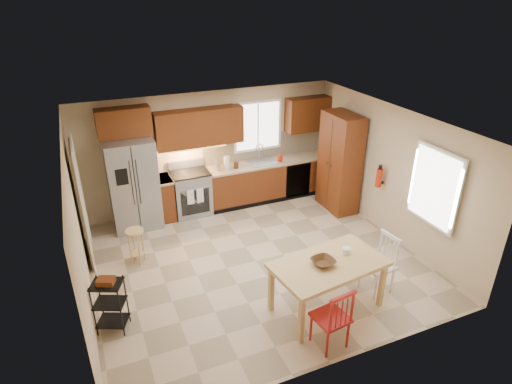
{
  "coord_description": "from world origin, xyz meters",
  "views": [
    {
      "loc": [
        -2.45,
        -5.8,
        4.42
      ],
      "look_at": [
        0.18,
        0.4,
        1.15
      ],
      "focal_mm": 30.0,
      "sensor_mm": 36.0,
      "label": 1
    }
  ],
  "objects": [
    {
      "name": "pantry",
      "position": [
        2.43,
        1.2,
        1.05
      ],
      "size": [
        0.5,
        0.95,
        2.1
      ],
      "primitive_type": "cube",
      "color": "#622A12",
      "rests_on": "floor"
    },
    {
      "name": "chair_white",
      "position": [
        1.46,
        -1.47,
        0.48
      ],
      "size": [
        0.5,
        0.5,
        0.96
      ],
      "primitive_type": null,
      "rotation": [
        0.0,
        0.0,
        1.7
      ],
      "color": "white",
      "rests_on": "floor"
    },
    {
      "name": "upper_right_block",
      "position": [
        2.25,
        2.33,
        1.83
      ],
      "size": [
        1.0,
        0.35,
        0.75
      ],
      "primitive_type": "cube",
      "color": "#55270E",
      "rests_on": "wall_back"
    },
    {
      "name": "floor",
      "position": [
        0.0,
        0.0,
        0.0
      ],
      "size": [
        5.5,
        5.5,
        0.0
      ],
      "primitive_type": "plane",
      "color": "tan",
      "rests_on": "ground"
    },
    {
      "name": "ceiling",
      "position": [
        0.0,
        0.0,
        2.5
      ],
      "size": [
        5.5,
        5.0,
        0.02
      ],
      "primitive_type": "cube",
      "color": "silver",
      "rests_on": "ground"
    },
    {
      "name": "doorway",
      "position": [
        -2.67,
        1.3,
        1.05
      ],
      "size": [
        0.04,
        0.95,
        2.1
      ],
      "primitive_type": "cube",
      "color": "#8C7A59",
      "rests_on": "wall_left"
    },
    {
      "name": "sink",
      "position": [
        1.1,
        2.2,
        0.86
      ],
      "size": [
        0.62,
        0.46,
        0.16
      ],
      "primitive_type": "cube",
      "color": "gray",
      "rests_on": "base_cabinet_run"
    },
    {
      "name": "fire_extinguisher",
      "position": [
        2.63,
        0.15,
        1.1
      ],
      "size": [
        0.12,
        0.12,
        0.36
      ],
      "primitive_type": "cylinder",
      "color": "#B9230C",
      "rests_on": "wall_right"
    },
    {
      "name": "bar_stool",
      "position": [
        -1.92,
        0.8,
        0.32
      ],
      "size": [
        0.34,
        0.34,
        0.64
      ],
      "primitive_type": null,
      "rotation": [
        0.0,
        0.0,
        0.09
      ],
      "color": "#DDB46E",
      "rests_on": "floor"
    },
    {
      "name": "wall_right",
      "position": [
        2.75,
        0.0,
        1.25
      ],
      "size": [
        0.02,
        5.0,
        2.5
      ],
      "primitive_type": "cube",
      "color": "#CCB793",
      "rests_on": "ground"
    },
    {
      "name": "upper_left_block",
      "position": [
        -0.25,
        2.33,
        1.83
      ],
      "size": [
        1.8,
        0.35,
        0.75
      ],
      "primitive_type": "cube",
      "color": "#55270E",
      "rests_on": "wall_back"
    },
    {
      "name": "paper_towel",
      "position": [
        0.25,
        2.15,
        1.04
      ],
      "size": [
        0.12,
        0.12,
        0.28
      ],
      "primitive_type": "cylinder",
      "color": "white",
      "rests_on": "base_cabinet_run"
    },
    {
      "name": "upper_over_fridge",
      "position": [
        -1.7,
        2.33,
        2.1
      ],
      "size": [
        1.0,
        0.35,
        0.55
      ],
      "primitive_type": "cube",
      "color": "#55270E",
      "rests_on": "wall_back"
    },
    {
      "name": "window_right",
      "position": [
        2.68,
        -1.15,
        1.45
      ],
      "size": [
        0.04,
        1.02,
        1.32
      ],
      "primitive_type": "cube",
      "color": "white",
      "rests_on": "wall_right"
    },
    {
      "name": "soap_bottle",
      "position": [
        1.48,
        2.1,
        1.0
      ],
      "size": [
        0.09,
        0.09,
        0.19
      ],
      "primitive_type": "imported",
      "color": "#B9230C",
      "rests_on": "base_cabinet_run"
    },
    {
      "name": "canister_wood",
      "position": [
        0.45,
        2.12,
        0.97
      ],
      "size": [
        0.1,
        0.1,
        0.14
      ],
      "primitive_type": "cylinder",
      "color": "#4A2B13",
      "rests_on": "base_cabinet_run"
    },
    {
      "name": "canister_steel",
      "position": [
        0.05,
        2.15,
        0.99
      ],
      "size": [
        0.11,
        0.11,
        0.18
      ],
      "primitive_type": "cylinder",
      "color": "gray",
      "rests_on": "base_cabinet_run"
    },
    {
      "name": "window_back",
      "position": [
        1.1,
        2.48,
        1.65
      ],
      "size": [
        1.12,
        0.04,
        1.12
      ],
      "primitive_type": "cube",
      "color": "white",
      "rests_on": "wall_back"
    },
    {
      "name": "range_stove",
      "position": [
        -0.55,
        2.19,
        0.46
      ],
      "size": [
        0.76,
        0.63,
        0.92
      ],
      "primitive_type": "cube",
      "color": "gray",
      "rests_on": "floor"
    },
    {
      "name": "base_cabinet_narrow",
      "position": [
        -1.1,
        2.2,
        0.45
      ],
      "size": [
        0.3,
        0.6,
        0.9
      ],
      "primitive_type": "cube",
      "color": "#622A12",
      "rests_on": "floor"
    },
    {
      "name": "wall_front",
      "position": [
        0.0,
        -2.5,
        1.25
      ],
      "size": [
        5.5,
        0.02,
        2.5
      ],
      "primitive_type": "cube",
      "color": "#CCB793",
      "rests_on": "ground"
    },
    {
      "name": "undercab_glow",
      "position": [
        -0.55,
        2.3,
        1.43
      ],
      "size": [
        1.6,
        0.3,
        0.01
      ],
      "primitive_type": "cube",
      "color": "#FFBF66",
      "rests_on": "wall_back"
    },
    {
      "name": "backsplash",
      "position": [
        1.29,
        2.48,
        1.18
      ],
      "size": [
        2.92,
        0.03,
        0.55
      ],
      "primitive_type": "cube",
      "color": "beige",
      "rests_on": "wall_back"
    },
    {
      "name": "table_bowl",
      "position": [
        0.4,
        -1.52,
        0.81
      ],
      "size": [
        0.37,
        0.37,
        0.08
      ],
      "primitive_type": "imported",
      "rotation": [
        0.0,
        0.0,
        0.13
      ],
      "color": "#4A2B13",
      "rests_on": "dining_table"
    },
    {
      "name": "wall_left",
      "position": [
        -2.75,
        0.0,
        1.25
      ],
      "size": [
        0.02,
        5.0,
        2.5
      ],
      "primitive_type": "cube",
      "color": "#CCB793",
      "rests_on": "ground"
    },
    {
      "name": "dining_table",
      "position": [
        0.51,
        -1.52,
        0.4
      ],
      "size": [
        1.74,
        1.12,
        0.8
      ],
      "primitive_type": null,
      "rotation": [
        0.0,
        0.0,
        0.13
      ],
      "color": "#DDB46E",
      "rests_on": "floor"
    },
    {
      "name": "dishwasher",
      "position": [
        1.85,
        1.91,
        0.45
      ],
      "size": [
        0.6,
        0.02,
        0.78
      ],
      "primitive_type": "cube",
      "color": "black",
      "rests_on": "floor"
    },
    {
      "name": "wall_back",
      "position": [
        0.0,
        2.5,
        1.25
      ],
      "size": [
        5.5,
        0.02,
        2.5
      ],
      "primitive_type": "cube",
      "color": "#CCB793",
      "rests_on": "ground"
    },
    {
      "name": "base_cabinet_run",
      "position": [
        1.29,
        2.2,
        0.45
      ],
      "size": [
        2.92,
        0.6,
        0.9
      ],
      "primitive_type": "cube",
      "color": "#622A12",
      "rests_on": "floor"
    },
    {
      "name": "refrigerator",
      "position": [
        -1.7,
        2.12,
        0.91
      ],
      "size": [
        0.92,
        0.75,
        1.82
      ],
      "primitive_type": "cube",
      "color": "gray",
      "rests_on": "floor"
    },
    {
      "name": "utility_cart",
      "position": [
        -2.5,
        -0.73,
        0.41
      ],
      "size": [
        0.51,
        0.46,
        0.82
      ],
      "primitive_type": null,
      "rotation": [
        0.0,
        0.0,
        -0.42
      ],
      "color": "black",
      "rests_on": "floor"
    },
    {
      "name": "table_jar",
      "position": [
        0.86,
        -1.42,
        0.84
      ],
      "size": [
        0.14,
        0.14,
        0.15
      ],
      "primitive_type": "cylinder",
      "rotation": [
        0.0,
        0.0,
        0.13
      ],
      "color": "white",
      "rests_on": "dining_table"
    },
    {
      "name": "chair_red",
      "position": [
        0.16,
        -2.17,
        0.48
      ],
      "size": [
        0.5,
        0.5,
        0.96
      ],
      "primitive_type": null,
      "rotation": [
        0.0,
        0.0,
        0.13
      ],
      "color": "#A71C19",
      "rests_on": "floor"
    }
  ]
}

